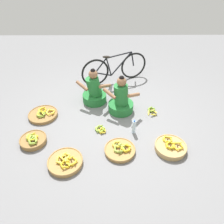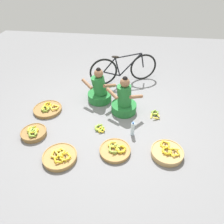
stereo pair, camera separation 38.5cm
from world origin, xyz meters
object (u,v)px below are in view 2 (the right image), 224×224
banana_basket_back_right (60,157)px  bicycle_leaning (124,69)px  water_bottle (133,129)px  banana_basket_front_left (167,152)px  loose_bananas_mid_left (100,128)px  loose_bananas_near_bicycle (155,114)px  vendor_woman_front (124,101)px  vendor_woman_behind (99,90)px  banana_basket_near_vendor (48,109)px  banana_basket_mid_right (115,150)px  banana_basket_front_right (34,133)px

banana_basket_back_right → bicycle_leaning: bearing=72.1°
bicycle_leaning → water_bottle: bearing=-80.5°
banana_basket_front_left → loose_bananas_mid_left: (-1.21, 0.47, -0.03)m
loose_bananas_near_bicycle → water_bottle: (-0.44, -0.61, 0.11)m
vendor_woman_front → banana_basket_front_left: 1.37m
banana_basket_front_left → loose_bananas_near_bicycle: (-0.16, 1.02, -0.03)m
vendor_woman_front → banana_basket_back_right: 1.68m
vendor_woman_behind → banana_basket_near_vendor: bearing=-153.3°
banana_basket_mid_right → bicycle_leaning: bearing=91.1°
vendor_woman_front → banana_basket_near_vendor: bearing=-173.7°
vendor_woman_front → loose_bananas_near_bicycle: 0.69m
water_bottle → bicycle_leaning: bearing=99.5°
banana_basket_mid_right → banana_basket_front_right: bearing=171.7°
banana_basket_front_right → loose_bananas_near_bicycle: size_ratio=1.56×
bicycle_leaning → banana_basket_front_left: 2.49m
banana_basket_front_left → banana_basket_mid_right: banana_basket_front_left is taller
banana_basket_mid_right → banana_basket_near_vendor: bearing=148.1°
banana_basket_near_vendor → banana_basket_front_right: size_ratio=1.26×
banana_basket_front_left → loose_bananas_near_bicycle: bearing=98.7°
vendor_woman_behind → banana_basket_front_right: 1.62m
banana_basket_front_left → banana_basket_near_vendor: 2.57m
vendor_woman_front → banana_basket_mid_right: size_ratio=1.55×
banana_basket_front_left → vendor_woman_behind: bearing=133.9°
bicycle_leaning → banana_basket_front_right: bearing=-125.0°
bicycle_leaning → banana_basket_front_left: (0.91, -2.30, -0.30)m
banana_basket_back_right → loose_bananas_mid_left: 0.93m
loose_bananas_mid_left → vendor_woman_behind: bearing=99.9°
vendor_woman_behind → banana_basket_front_left: vendor_woman_behind is taller
banana_basket_front_left → loose_bananas_mid_left: 1.30m
bicycle_leaning → banana_basket_mid_right: 2.36m
banana_basket_mid_right → banana_basket_front_right: size_ratio=1.13×
banana_basket_back_right → banana_basket_front_left: bearing=9.5°
banana_basket_front_left → banana_basket_front_right: 2.40m
banana_basket_front_left → loose_bananas_near_bicycle: banana_basket_front_left is taller
banana_basket_front_left → banana_basket_back_right: (-1.75, -0.29, -0.01)m
banana_basket_back_right → loose_bananas_near_bicycle: banana_basket_back_right is taller
loose_bananas_mid_left → bicycle_leaning: bearing=80.7°
banana_basket_back_right → loose_bananas_mid_left: (0.54, 0.76, -0.02)m
bicycle_leaning → banana_basket_front_right: (-1.48, -2.11, -0.30)m
vendor_woman_behind → banana_basket_back_right: 1.77m
banana_basket_front_right → loose_bananas_near_bicycle: (2.23, 0.84, -0.03)m
vendor_woman_behind → water_bottle: size_ratio=2.68×
banana_basket_front_left → banana_basket_mid_right: 0.86m
banana_basket_back_right → loose_bananas_near_bicycle: (1.59, 1.31, -0.02)m
loose_bananas_mid_left → water_bottle: 0.63m
banana_basket_near_vendor → banana_basket_back_right: 1.37m
vendor_woman_front → loose_bananas_mid_left: 0.77m
bicycle_leaning → banana_basket_back_right: (-0.84, -2.59, -0.31)m
vendor_woman_behind → loose_bananas_mid_left: 1.00m
banana_basket_back_right → loose_bananas_near_bicycle: size_ratio=1.89×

